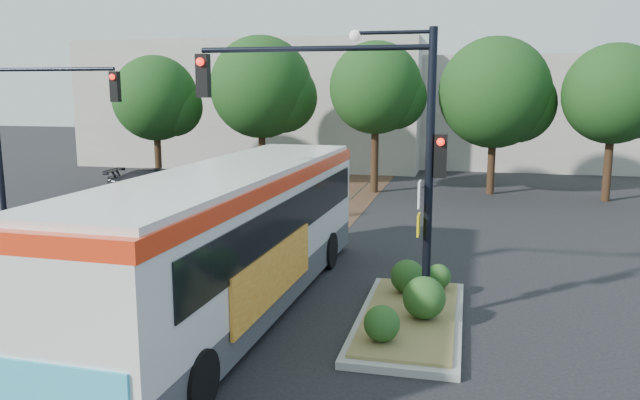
{
  "coord_description": "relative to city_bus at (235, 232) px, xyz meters",
  "views": [
    {
      "loc": [
        5.85,
        -13.87,
        4.98
      ],
      "look_at": [
        1.49,
        4.56,
        1.6
      ],
      "focal_mm": 35.0,
      "sensor_mm": 36.0,
      "label": 1
    }
  ],
  "objects": [
    {
      "name": "ground",
      "position": [
        -0.86,
        1.06,
        -1.83
      ],
      "size": [
        120.0,
        120.0,
        0.0
      ],
      "primitive_type": "plane",
      "color": "black",
      "rests_on": "ground"
    },
    {
      "name": "tree_row",
      "position": [
        0.35,
        17.48,
        3.02
      ],
      "size": [
        26.4,
        5.6,
        7.67
      ],
      "color": "#382314",
      "rests_on": "ground"
    },
    {
      "name": "warehouses",
      "position": [
        -1.39,
        29.81,
        1.99
      ],
      "size": [
        40.0,
        13.0,
        8.0
      ],
      "color": "#ADA899",
      "rests_on": "ground"
    },
    {
      "name": "signal_pole_main",
      "position": [
        3.0,
        0.25,
        2.33
      ],
      "size": [
        5.49,
        0.46,
        6.0
      ],
      "color": "black",
      "rests_on": "ground"
    },
    {
      "name": "traffic_island",
      "position": [
        3.96,
        0.16,
        -1.5
      ],
      "size": [
        2.2,
        5.2,
        1.13
      ],
      "color": "gray",
      "rests_on": "ground"
    },
    {
      "name": "signal_pole_left",
      "position": [
        -9.23,
        5.06,
        2.04
      ],
      "size": [
        4.99,
        0.34,
        6.0
      ],
      "color": "black",
      "rests_on": "ground"
    },
    {
      "name": "city_bus",
      "position": [
        0.0,
        0.0,
        0.0
      ],
      "size": [
        2.98,
        12.33,
        3.28
      ],
      "rotation": [
        0.0,
        0.0,
        -0.03
      ],
      "color": "#474749",
      "rests_on": "ground"
    },
    {
      "name": "parked_car",
      "position": [
        -8.67,
        13.0,
        -1.14
      ],
      "size": [
        4.9,
        2.31,
        1.38
      ],
      "primitive_type": "imported",
      "rotation": [
        0.0,
        0.0,
        1.65
      ],
      "color": "black",
      "rests_on": "ground"
    },
    {
      "name": "trackbed",
      "position": [
        -0.86,
        5.06,
        -1.82
      ],
      "size": [
        3.6,
        40.0,
        0.02
      ],
      "color": "brown",
      "rests_on": "ground"
    }
  ]
}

